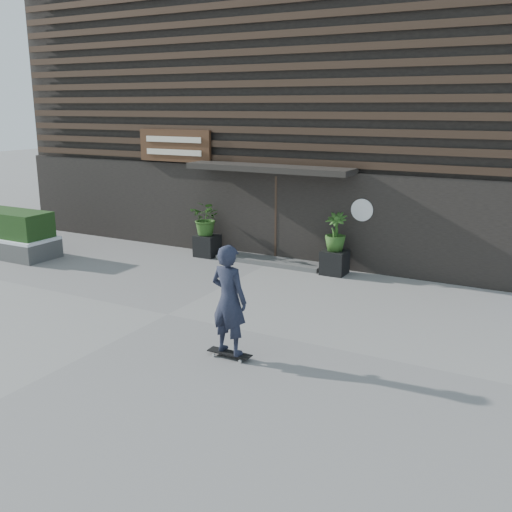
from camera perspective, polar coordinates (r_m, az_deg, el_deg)
The scene contains 11 objects.
ground at distance 12.06m, azimuth -8.61°, elevation -5.65°, with size 80.00×80.00×0.00m, color gray.
entrance_step at distance 15.77m, azimuth 1.44°, elevation -0.44°, with size 3.00×0.80×0.12m, color #4E4E4C.
planter_pot_left at distance 16.48m, azimuth -4.77°, elevation 1.02°, with size 0.60×0.60×0.60m, color black.
bamboo_left at distance 16.31m, azimuth -4.83°, elevation 3.68°, with size 0.86×0.75×0.96m, color #2D591E.
planter_pot_right at distance 14.79m, azimuth 7.66°, elevation -0.62°, with size 0.60×0.60×0.60m, color black.
bamboo_right at distance 14.61m, azimuth 7.76°, elevation 2.34°, with size 0.54×0.54×0.96m, color #2D591E.
raised_bed at distance 18.20m, azimuth -23.45°, elevation 0.98°, with size 3.50×1.20×0.50m, color #474745.
snow_layer at distance 18.14m, azimuth -23.54°, elevation 1.88°, with size 3.50×1.20×0.08m, color white.
hedge at distance 18.07m, azimuth -23.66°, elevation 3.08°, with size 3.30×1.00×0.70m, color #193714.
building at distance 20.17m, azimuth 8.67°, elevation 13.94°, with size 18.00×11.00×8.00m.
skateboarder at distance 9.62m, azimuth -2.65°, elevation -4.32°, with size 0.78×0.53×1.95m.
Camera 1 is at (6.92, -8.98, 4.11)m, focal length 41.07 mm.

